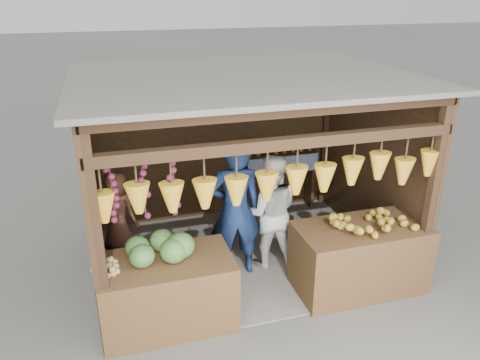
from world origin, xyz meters
name	(u,v)px	position (x,y,z in m)	size (l,w,h in m)	color
ground	(243,256)	(0.00, 0.00, 0.00)	(80.00, 80.00, 0.00)	#514F49
stall_structure	(242,151)	(-0.03, -0.04, 1.67)	(4.30, 3.30, 2.66)	slate
back_shelf	(280,165)	(1.05, 1.28, 0.87)	(1.25, 0.32, 1.32)	#382314
counter_left	(168,292)	(-1.26, -1.14, 0.42)	(1.51, 0.85, 0.84)	#453017
counter_right	(359,257)	(1.22, -1.14, 0.45)	(1.67, 0.85, 0.89)	#463017
stool	(123,261)	(-1.71, 0.11, 0.17)	(0.35, 0.35, 0.33)	black
man_standing	(235,210)	(-0.21, -0.34, 0.96)	(0.70, 0.46, 1.91)	navy
woman_standing	(270,212)	(0.30, -0.29, 0.83)	(0.81, 0.63, 1.66)	silver
vendor_seated	(118,213)	(-1.71, 0.11, 0.91)	(0.57, 0.37, 1.16)	#502F20
melon_pile	(162,246)	(-1.28, -1.09, 1.00)	(1.00, 0.50, 0.32)	#124414
tanfruit_pile	(106,268)	(-1.91, -1.21, 0.91)	(0.34, 0.40, 0.13)	#A4844B
mango_pile	(372,220)	(1.31, -1.19, 1.00)	(1.40, 0.64, 0.22)	#CB6C1B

